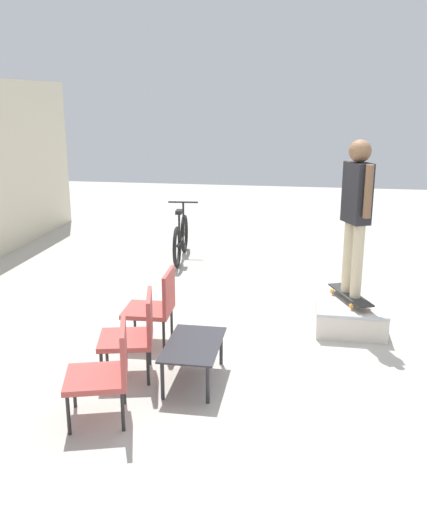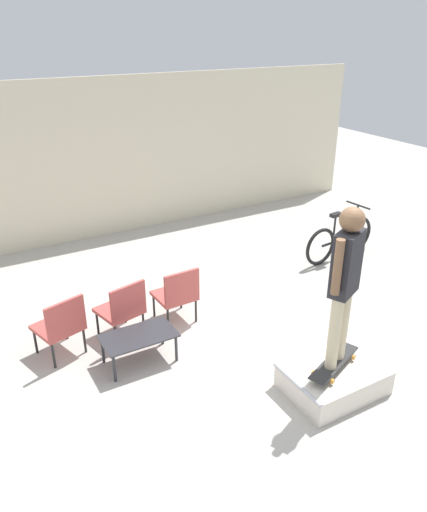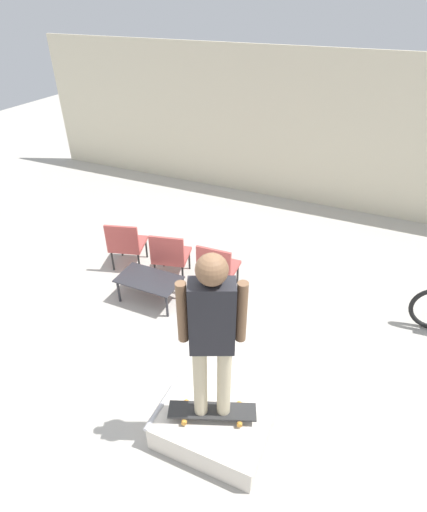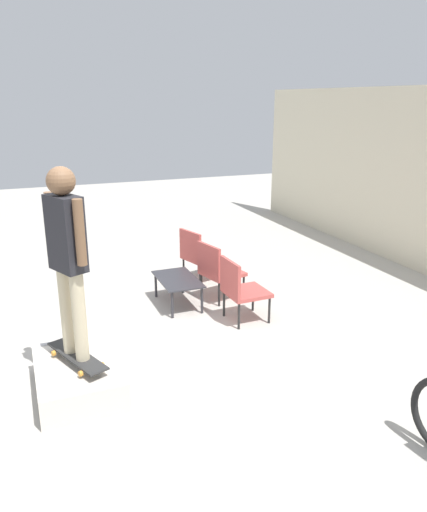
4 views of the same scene
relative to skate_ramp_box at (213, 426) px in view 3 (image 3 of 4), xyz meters
The scene contains 9 objects.
ground_plane 1.18m from the skate_ramp_box, 133.60° to the left, with size 24.00×24.00×0.00m, color #B7B2A8.
house_wall_back 6.03m from the skate_ramp_box, 97.90° to the left, with size 12.00×0.06×3.00m.
skate_ramp_box is the anchor object (origin of this frame).
skateboard_on_ramp 0.23m from the skate_ramp_box, 162.32° to the left, with size 0.88×0.51×0.07m.
person_skater 1.34m from the skate_ramp_box, 162.32° to the left, with size 0.53×0.34×1.83m.
coffee_table 2.35m from the skate_ramp_box, 137.26° to the left, with size 0.90×0.52×0.39m.
patio_chair_left 3.34m from the skate_ramp_box, 138.92° to the left, with size 0.65×0.65×0.85m.
patio_chair_center 2.79m from the skate_ramp_box, 127.93° to the left, with size 0.63×0.63×0.85m.
patio_chair_right 2.38m from the skate_ramp_box, 112.66° to the left, with size 0.54×0.54×0.85m.
Camera 3 is at (1.79, -3.04, 3.84)m, focal length 28.00 mm.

